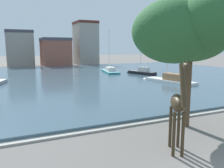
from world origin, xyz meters
TOP-DOWN VIEW (x-y plane):
  - harbor_water at (0.00, 33.74)m, footprint 82.55×51.18m
  - quay_edge_coping at (0.00, 7.90)m, footprint 82.55×0.50m
  - giraffe_statue at (-0.91, 3.39)m, footprint 1.75×2.53m
  - sailboat_white at (12.68, 21.56)m, footprint 3.54×9.49m
  - sailboat_black at (14.45, 31.80)m, footprint 3.28×6.75m
  - sailboat_teal at (10.74, 37.75)m, footprint 4.07×9.81m
  - shade_tree at (2.12, 6.47)m, footprint 7.05×7.63m
  - townhouse_narrow_midrow at (-4.58, 65.26)m, footprint 7.29×6.90m
  - townhouse_end_terrace at (4.69, 61.65)m, footprint 7.80×7.97m
  - townhouse_wide_warehouse at (14.75, 65.01)m, footprint 6.28×8.06m

SIDE VIEW (x-z plane):
  - quay_edge_coping at x=0.00m, z-range 0.00..0.12m
  - harbor_water at x=0.00m, z-range 0.00..0.30m
  - sailboat_teal at x=10.74m, z-range -3.93..4.87m
  - sailboat_white at x=12.68m, z-range -2.80..3.84m
  - sailboat_black at x=14.45m, z-range -3.67..4.84m
  - giraffe_statue at x=-0.91m, z-range 0.05..4.83m
  - townhouse_end_terrace at x=4.69m, z-range 0.01..7.92m
  - townhouse_narrow_midrow at x=-4.58m, z-range 0.01..9.99m
  - shade_tree at x=2.12m, z-range 2.13..10.61m
  - townhouse_wide_warehouse at x=14.75m, z-range 0.02..13.20m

